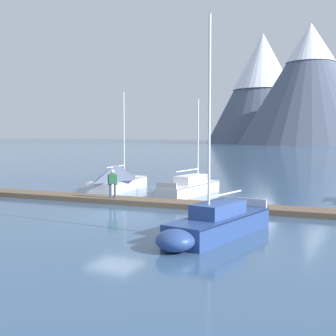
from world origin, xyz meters
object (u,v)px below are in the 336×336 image
at_px(sailboat_mid_dock_port, 192,187).
at_px(person_on_dock, 113,182).
at_px(sailboat_mid_dock_starboard, 215,223).
at_px(sailboat_second_berth, 119,178).

xyz_separation_m(sailboat_mid_dock_port, person_on_dock, (-2.65, -5.74, 0.73)).
height_order(sailboat_mid_dock_port, sailboat_mid_dock_starboard, sailboat_mid_dock_starboard).
relative_size(sailboat_mid_dock_port, sailboat_mid_dock_starboard, 0.85).
height_order(sailboat_second_berth, sailboat_mid_dock_starboard, sailboat_mid_dock_starboard).
distance_m(sailboat_mid_dock_port, sailboat_mid_dock_starboard, 12.94).
xyz_separation_m(sailboat_second_berth, person_on_dock, (3.11, -5.67, 0.36)).
xyz_separation_m(sailboat_second_berth, sailboat_mid_dock_port, (5.77, 0.07, -0.37)).
height_order(sailboat_mid_dock_starboard, person_on_dock, sailboat_mid_dock_starboard).
bearing_deg(person_on_dock, sailboat_mid_dock_starboard, -34.35).
bearing_deg(sailboat_mid_dock_port, person_on_dock, -114.82).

